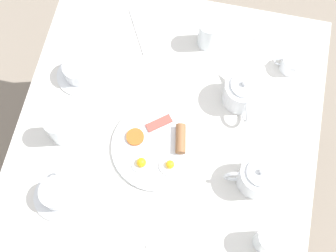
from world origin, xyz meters
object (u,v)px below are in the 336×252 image
Objects in this scene: water_glass_tall at (267,240)px; knife_by_plate at (184,236)px; water_glass_short at (208,34)px; breakfast_plate at (158,147)px; fork_by_plate at (138,31)px; teapot_far at (257,177)px; teapot_near at (242,92)px; creamer_jug at (291,64)px; teacup_with_saucer_left at (57,194)px; teacup_with_saucer_right at (78,71)px; spoon_for_tea at (255,38)px; wine_glass_spare at (58,129)px.

water_glass_tall is 0.23m from knife_by_plate.
water_glass_tall is 0.93× the size of water_glass_short.
breakfast_plate is 1.33× the size of knife_by_plate.
teapot_far is at bearing 136.87° from fork_by_plate.
teapot_near reaches higher than water_glass_tall.
fork_by_plate is at bearing 46.67° from teapot_near.
teapot_far reaches higher than breakfast_plate.
creamer_jug reaches higher than fork_by_plate.
fork_by_plate is at bearing -99.48° from teacup_with_saucer_left.
teapot_far is 1.15× the size of fork_by_plate.
teacup_with_saucer_right reaches higher than spoon_for_tea.
wine_glass_spare is at bearing 90.84° from teacup_with_saucer_right.
teapot_far reaches higher than creamer_jug.
teacup_with_saucer_right is at bearing -89.16° from wine_glass_spare.
breakfast_plate is at bearing 148.07° from teacup_with_saucer_right.
creamer_jug is at bearing -110.98° from knife_by_plate.
breakfast_plate is 3.13× the size of creamer_jug.
teapot_far is 0.18m from water_glass_tall.
wine_glass_spare is at bearing 167.43° from teapot_far.
teapot_far is at bearing 171.98° from breakfast_plate.
teacup_with_saucer_right is at bearing -45.09° from knife_by_plate.
breakfast_plate is at bearing -31.14° from water_glass_tall.
teapot_far is 1.91× the size of water_glass_tall.
teapot_near is 0.23m from water_glass_short.
teacup_with_saucer_right is 0.59m from spoon_for_tea.
water_glass_short is at bearing -65.59° from water_glass_tall.
breakfast_plate is at bearing 161.18° from teapot_far.
teapot_far is at bearing -73.25° from water_glass_tall.
teapot_far is at bearing 178.23° from wine_glass_spare.
teacup_with_saucer_left is (0.55, 0.16, -0.02)m from teapot_far.
breakfast_plate is 2.52× the size of water_glass_short.
wine_glass_spare is 1.30× the size of creamer_jug.
creamer_jug is 0.16m from spoon_for_tea.
fork_by_plate and spoon_for_tea have the same top height.
fork_by_plate is at bearing -65.72° from knife_by_plate.
spoon_for_tea is at bearing -154.55° from teacup_with_saucer_right.
teacup_with_saucer_left is 0.81m from spoon_for_tea.
teacup_with_saucer_right is 1.27× the size of wine_glass_spare.
breakfast_plate is 0.50m from spoon_for_tea.
water_glass_short reaches higher than knife_by_plate.
water_glass_short reaches higher than teacup_with_saucer_left.
breakfast_plate is at bearing 78.54° from water_glass_short.
creamer_jug is at bearing -137.49° from teacup_with_saucer_left.
teapot_far reaches higher than teacup_with_saucer_left.
teapot_near reaches higher than creamer_jug.
wine_glass_spare is at bearing 4.60° from breakfast_plate.
teacup_with_saucer_left is (0.25, 0.21, 0.02)m from breakfast_plate.
teapot_far reaches higher than water_glass_tall.
wine_glass_spare is at bearing 70.74° from fork_by_plate.
teacup_with_saucer_right is 0.21m from wine_glass_spare.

